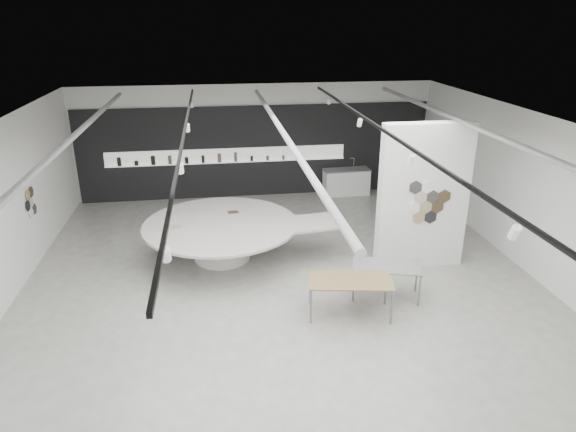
{
  "coord_description": "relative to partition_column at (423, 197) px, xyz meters",
  "views": [
    {
      "loc": [
        -1.43,
        -10.06,
        5.89
      ],
      "look_at": [
        0.23,
        1.2,
        1.41
      ],
      "focal_mm": 32.0,
      "sensor_mm": 36.0,
      "label": 1
    }
  ],
  "objects": [
    {
      "name": "room",
      "position": [
        -3.59,
        -1.0,
        0.27
      ],
      "size": [
        12.02,
        14.02,
        3.82
      ],
      "color": "#A3A39A",
      "rests_on": "ground"
    },
    {
      "name": "back_wall_display",
      "position": [
        -3.59,
        5.94,
        -0.26
      ],
      "size": [
        11.8,
        0.27,
        3.1
      ],
      "color": "black",
      "rests_on": "ground"
    },
    {
      "name": "partition_column",
      "position": [
        0.0,
        0.0,
        0.0
      ],
      "size": [
        2.2,
        0.38,
        3.6
      ],
      "color": "white",
      "rests_on": "ground"
    },
    {
      "name": "display_island",
      "position": [
        -4.78,
        1.03,
        -1.15
      ],
      "size": [
        5.34,
        4.37,
        1.0
      ],
      "rotation": [
        0.0,
        0.0,
        0.13
      ],
      "color": "white",
      "rests_on": "ground"
    },
    {
      "name": "sample_table_wood",
      "position": [
        -2.29,
        -2.0,
        -1.05
      ],
      "size": [
        1.83,
        1.13,
        0.8
      ],
      "rotation": [
        0.0,
        0.0,
        -0.17
      ],
      "color": "olive",
      "rests_on": "ground"
    },
    {
      "name": "sample_table_stone",
      "position": [
        -1.31,
        -1.42,
        -1.1
      ],
      "size": [
        1.64,
        1.13,
        0.77
      ],
      "rotation": [
        0.0,
        0.0,
        -0.29
      ],
      "color": "gray",
      "rests_on": "ground"
    },
    {
      "name": "kitchen_counter",
      "position": [
        -0.43,
        5.53,
        -1.34
      ],
      "size": [
        1.64,
        0.71,
        1.27
      ],
      "rotation": [
        0.0,
        0.0,
        0.05
      ],
      "color": "white",
      "rests_on": "ground"
    }
  ]
}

